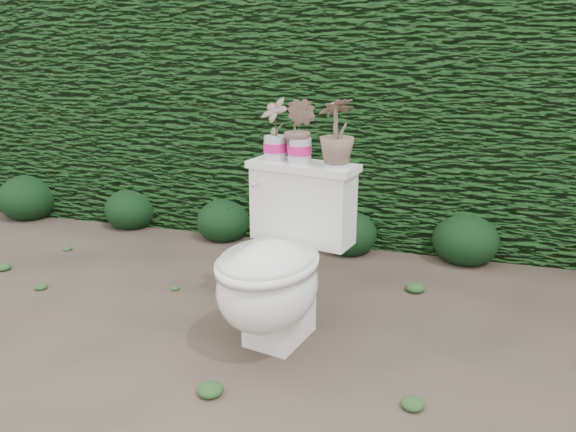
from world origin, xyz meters
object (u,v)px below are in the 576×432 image
(potted_plant_center, at_px, (300,132))
(potted_plant_right, at_px, (337,134))
(toilet, at_px, (277,268))
(potted_plant_left, at_px, (275,131))

(potted_plant_center, xyz_separation_m, potted_plant_right, (0.18, -0.04, 0.00))
(potted_plant_center, distance_m, potted_plant_right, 0.18)
(toilet, distance_m, potted_plant_center, 0.61)
(potted_plant_center, height_order, potted_plant_right, potted_plant_right)
(toilet, distance_m, potted_plant_left, 0.62)
(potted_plant_left, relative_size, potted_plant_center, 0.98)
(potted_plant_right, bearing_deg, potted_plant_center, -55.32)
(toilet, xyz_separation_m, potted_plant_left, (-0.09, 0.26, 0.55))
(toilet, height_order, potted_plant_left, potted_plant_left)
(toilet, height_order, potted_plant_right, potted_plant_right)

